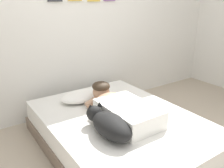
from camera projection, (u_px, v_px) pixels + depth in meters
The scene contains 8 objects.
ground_plane at pixel (162, 159), 2.37m from camera, with size 13.35×13.35×0.00m, color tan.
back_wall at pixel (83, 18), 3.16m from camera, with size 4.68×0.12×2.50m.
bed at pixel (120, 132), 2.51m from camera, with size 1.42×1.92×0.36m.
pillow at pixel (82, 96), 2.82m from camera, with size 0.52×0.32×0.11m, color white.
person_lying at pixel (120, 107), 2.42m from camera, with size 0.43×0.92×0.27m.
dog at pixel (109, 124), 2.10m from camera, with size 0.26×0.57×0.21m.
coffee_cup at pixel (105, 96), 2.88m from camera, with size 0.12×0.09×0.07m.
cell_phone at pixel (124, 115), 2.48m from camera, with size 0.07×0.14×0.01m, color black.
Camera 1 is at (-1.52, -1.35, 1.51)m, focal length 38.50 mm.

